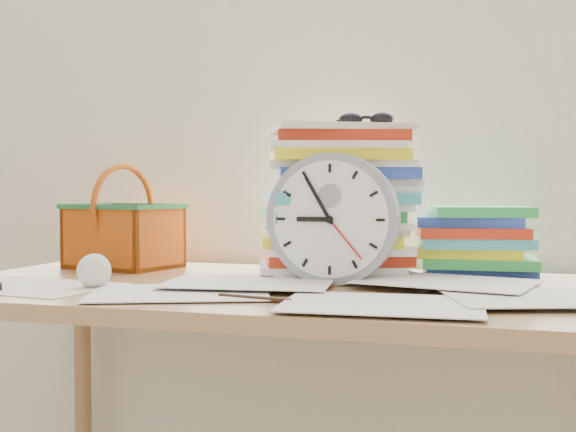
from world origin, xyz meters
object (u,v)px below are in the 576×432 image
(clock, at_px, (333,219))
(book_stack, at_px, (471,242))
(paper_stack, at_px, (337,202))
(desk, at_px, (287,323))
(basket, at_px, (124,217))

(clock, bearing_deg, book_stack, 39.31)
(paper_stack, height_order, book_stack, paper_stack)
(desk, distance_m, paper_stack, 0.30)
(paper_stack, bearing_deg, basket, 178.02)
(book_stack, bearing_deg, desk, -144.98)
(basket, bearing_deg, book_stack, 16.54)
(clock, xyz_separation_m, book_stack, (0.26, 0.21, -0.05))
(paper_stack, bearing_deg, desk, -110.40)
(desk, bearing_deg, clock, 19.31)
(clock, xyz_separation_m, basket, (-0.55, 0.16, -0.01))
(desk, relative_size, clock, 5.41)
(clock, distance_m, basket, 0.57)
(basket, bearing_deg, clock, -3.17)
(paper_stack, relative_size, clock, 1.25)
(clock, height_order, book_stack, clock)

